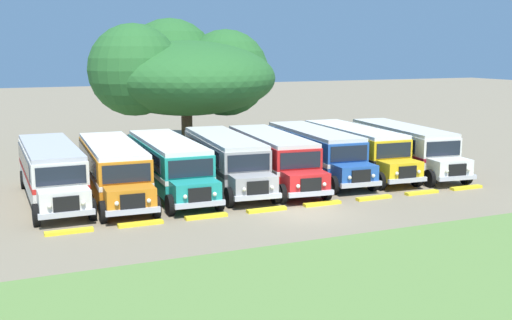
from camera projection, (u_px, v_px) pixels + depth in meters
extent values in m
plane|color=#84755B|center=(304.00, 213.00, 29.38)|extent=(220.00, 220.00, 0.00)
cube|color=olive|center=(430.00, 277.00, 21.09)|extent=(80.00, 10.55, 0.01)
cube|color=silver|center=(51.00, 169.00, 32.07)|extent=(2.59, 9.22, 2.10)
cube|color=red|center=(51.00, 172.00, 32.10)|extent=(2.62, 9.24, 0.24)
cube|color=black|center=(75.00, 157.00, 32.76)|extent=(0.12, 8.00, 0.80)
cube|color=black|center=(23.00, 160.00, 31.75)|extent=(0.12, 8.00, 0.80)
cube|color=#B2B2B7|center=(49.00, 147.00, 31.87)|extent=(2.51, 9.12, 0.22)
cube|color=silver|center=(64.00, 201.00, 27.40)|extent=(2.21, 1.42, 1.05)
cube|color=black|center=(66.00, 204.00, 26.73)|extent=(1.10, 0.11, 0.70)
cube|color=#B7B7BC|center=(67.00, 214.00, 26.77)|extent=(2.40, 0.22, 0.24)
cube|color=black|center=(61.00, 176.00, 27.82)|extent=(2.20, 0.08, 0.84)
cube|color=red|center=(42.00, 157.00, 36.25)|extent=(0.90, 0.07, 1.30)
sphere|color=#EAE5C6|center=(83.00, 203.00, 26.96)|extent=(0.20, 0.20, 0.20)
sphere|color=#EAE5C6|center=(49.00, 206.00, 26.40)|extent=(0.20, 0.20, 0.20)
cylinder|color=black|center=(92.00, 209.00, 28.06)|extent=(0.29, 1.00, 1.00)
cylinder|color=black|center=(36.00, 215.00, 27.10)|extent=(0.29, 1.00, 1.00)
cylinder|color=black|center=(68.00, 176.00, 35.44)|extent=(0.29, 1.00, 1.00)
cylinder|color=black|center=(23.00, 180.00, 34.48)|extent=(0.29, 1.00, 1.00)
cube|color=orange|center=(113.00, 167.00, 32.64)|extent=(2.90, 9.30, 2.10)
cube|color=white|center=(113.00, 170.00, 32.67)|extent=(2.93, 9.32, 0.24)
cube|color=black|center=(135.00, 155.00, 33.27)|extent=(0.39, 7.99, 0.80)
cube|color=black|center=(87.00, 158.00, 32.38)|extent=(0.39, 7.99, 0.80)
cube|color=silver|center=(112.00, 145.00, 32.44)|extent=(2.81, 9.20, 0.22)
cube|color=orange|center=(130.00, 199.00, 27.86)|extent=(2.26, 1.49, 1.05)
cube|color=black|center=(133.00, 202.00, 27.17)|extent=(1.10, 0.15, 0.70)
cube|color=#B7B7BC|center=(133.00, 212.00, 27.21)|extent=(2.41, 0.30, 0.24)
cube|color=black|center=(127.00, 174.00, 28.29)|extent=(2.20, 0.16, 0.84)
cube|color=white|center=(101.00, 155.00, 36.91)|extent=(0.90, 0.10, 1.30)
sphere|color=#EAE5C6|center=(149.00, 201.00, 27.37)|extent=(0.20, 0.20, 0.20)
sphere|color=#EAE5C6|center=(117.00, 203.00, 26.88)|extent=(0.20, 0.20, 0.20)
cylinder|color=black|center=(156.00, 207.00, 28.46)|extent=(0.32, 1.01, 1.00)
cylinder|color=black|center=(103.00, 212.00, 27.62)|extent=(0.32, 1.01, 1.00)
cylinder|color=black|center=(127.00, 174.00, 36.01)|extent=(0.32, 1.01, 1.00)
cylinder|color=black|center=(84.00, 177.00, 35.16)|extent=(0.32, 1.01, 1.00)
cube|color=teal|center=(168.00, 163.00, 33.84)|extent=(2.74, 9.26, 2.10)
cube|color=white|center=(168.00, 166.00, 33.87)|extent=(2.77, 9.28, 0.24)
cube|color=black|center=(189.00, 151.00, 34.50)|extent=(0.25, 8.00, 0.80)
cube|color=black|center=(143.00, 154.00, 33.56)|extent=(0.25, 8.00, 0.80)
cube|color=silver|center=(167.00, 142.00, 33.64)|extent=(2.66, 9.16, 0.22)
cube|color=teal|center=(195.00, 192.00, 29.09)|extent=(2.24, 1.46, 1.05)
cube|color=black|center=(200.00, 195.00, 28.41)|extent=(1.10, 0.13, 0.70)
cube|color=#B7B7BC|center=(200.00, 204.00, 28.45)|extent=(2.40, 0.26, 0.24)
cube|color=black|center=(191.00, 168.00, 29.52)|extent=(2.20, 0.12, 0.84)
cube|color=white|center=(150.00, 152.00, 38.08)|extent=(0.90, 0.08, 1.30)
sphere|color=#EAE5C6|center=(215.00, 194.00, 28.62)|extent=(0.20, 0.20, 0.20)
sphere|color=#EAE5C6|center=(185.00, 197.00, 28.11)|extent=(0.20, 0.20, 0.20)
cylinder|color=black|center=(219.00, 200.00, 29.72)|extent=(0.31, 1.01, 1.00)
cylinder|color=black|center=(170.00, 205.00, 28.84)|extent=(0.31, 1.01, 1.00)
cylinder|color=black|center=(176.00, 170.00, 37.21)|extent=(0.31, 1.01, 1.00)
cylinder|color=black|center=(136.00, 173.00, 36.33)|extent=(0.31, 1.01, 1.00)
cube|color=#9E9993|center=(224.00, 158.00, 35.39)|extent=(3.25, 9.37, 2.10)
cube|color=#282828|center=(224.00, 160.00, 35.42)|extent=(3.28, 9.40, 0.24)
cube|color=black|center=(243.00, 147.00, 35.98)|extent=(0.70, 7.98, 0.80)
cube|color=black|center=(201.00, 149.00, 35.18)|extent=(0.70, 7.98, 0.80)
cube|color=beige|center=(224.00, 137.00, 35.19)|extent=(3.16, 9.27, 0.22)
cube|color=#9E9993|center=(253.00, 186.00, 30.54)|extent=(2.31, 1.58, 1.05)
cube|color=black|center=(258.00, 188.00, 29.85)|extent=(1.10, 0.19, 0.70)
cube|color=#B7B7BC|center=(258.00, 197.00, 29.88)|extent=(2.41, 0.40, 0.24)
cube|color=black|center=(249.00, 163.00, 30.99)|extent=(2.20, 0.24, 0.84)
cube|color=#282828|center=(204.00, 148.00, 39.72)|extent=(0.90, 0.13, 1.30)
sphere|color=#EAE5C6|center=(272.00, 187.00, 30.02)|extent=(0.20, 0.20, 0.20)
sphere|color=#EAE5C6|center=(244.00, 189.00, 29.58)|extent=(0.20, 0.20, 0.20)
cylinder|color=black|center=(275.00, 194.00, 31.10)|extent=(0.36, 1.02, 1.00)
cylinder|color=black|center=(229.00, 197.00, 30.35)|extent=(0.36, 1.02, 1.00)
cylinder|color=black|center=(229.00, 165.00, 38.75)|extent=(0.36, 1.02, 1.00)
cylinder|color=black|center=(192.00, 168.00, 38.00)|extent=(0.36, 1.02, 1.00)
cube|color=red|center=(270.00, 155.00, 36.10)|extent=(3.33, 9.39, 2.10)
cube|color=white|center=(270.00, 158.00, 36.13)|extent=(3.36, 9.41, 0.24)
cube|color=black|center=(289.00, 145.00, 36.68)|extent=(0.77, 7.97, 0.80)
cube|color=black|center=(248.00, 147.00, 35.90)|extent=(0.77, 7.97, 0.80)
cube|color=beige|center=(270.00, 136.00, 35.89)|extent=(3.24, 9.28, 0.22)
cube|color=red|center=(305.00, 183.00, 31.23)|extent=(2.32, 1.59, 1.05)
cube|color=black|center=(311.00, 185.00, 30.53)|extent=(1.10, 0.20, 0.70)
cube|color=#B7B7BC|center=(311.00, 194.00, 30.57)|extent=(2.41, 0.42, 0.24)
cube|color=black|center=(300.00, 160.00, 31.68)|extent=(2.20, 0.26, 0.84)
cube|color=white|center=(247.00, 146.00, 40.44)|extent=(0.90, 0.14, 1.30)
sphere|color=#EAE5C6|center=(324.00, 184.00, 30.70)|extent=(0.20, 0.20, 0.20)
sphere|color=#EAE5C6|center=(298.00, 186.00, 30.27)|extent=(0.20, 0.20, 0.20)
cylinder|color=black|center=(326.00, 191.00, 31.78)|extent=(0.37, 1.02, 1.00)
cylinder|color=black|center=(282.00, 194.00, 31.05)|extent=(0.37, 1.02, 1.00)
cylinder|color=black|center=(272.00, 163.00, 39.46)|extent=(0.37, 1.02, 1.00)
cylinder|color=black|center=(236.00, 165.00, 38.72)|extent=(0.37, 1.02, 1.00)
cube|color=#23519E|center=(313.00, 150.00, 38.13)|extent=(3.13, 9.35, 2.10)
cube|color=silver|center=(313.00, 153.00, 38.16)|extent=(3.16, 9.37, 0.24)
cube|color=black|center=(330.00, 140.00, 38.74)|extent=(0.59, 7.98, 0.80)
cube|color=black|center=(292.00, 142.00, 37.91)|extent=(0.59, 7.98, 0.80)
cube|color=beige|center=(314.00, 131.00, 37.93)|extent=(3.04, 9.25, 0.22)
cube|color=#23519E|center=(354.00, 174.00, 33.30)|extent=(2.29, 1.55, 1.05)
cube|color=black|center=(361.00, 176.00, 32.61)|extent=(1.10, 0.18, 0.70)
cube|color=#B7B7BC|center=(361.00, 185.00, 32.65)|extent=(2.41, 0.37, 0.24)
cube|color=black|center=(349.00, 154.00, 33.75)|extent=(2.20, 0.21, 0.84)
cube|color=silver|center=(285.00, 141.00, 42.44)|extent=(0.90, 0.12, 1.30)
sphere|color=#EAE5C6|center=(373.00, 176.00, 32.79)|extent=(0.20, 0.20, 0.20)
sphere|color=#EAE5C6|center=(350.00, 178.00, 32.34)|extent=(0.20, 0.20, 0.20)
cylinder|color=black|center=(373.00, 182.00, 33.88)|extent=(0.35, 1.02, 1.00)
cylinder|color=black|center=(333.00, 185.00, 33.10)|extent=(0.35, 1.02, 1.00)
cylinder|color=black|center=(311.00, 158.00, 41.50)|extent=(0.35, 1.02, 1.00)
cylinder|color=black|center=(277.00, 160.00, 40.71)|extent=(0.35, 1.02, 1.00)
cube|color=yellow|center=(353.00, 147.00, 39.16)|extent=(2.97, 9.32, 2.10)
cube|color=black|center=(353.00, 150.00, 39.18)|extent=(3.00, 9.34, 0.24)
cube|color=black|center=(368.00, 138.00, 39.78)|extent=(0.45, 7.99, 0.80)
cube|color=black|center=(333.00, 140.00, 38.91)|extent=(0.45, 7.99, 0.80)
cube|color=silver|center=(353.00, 129.00, 38.95)|extent=(2.88, 9.21, 0.22)
cube|color=yellow|center=(400.00, 170.00, 34.36)|extent=(2.27, 1.51, 1.05)
cube|color=black|center=(407.00, 172.00, 33.67)|extent=(1.10, 0.16, 0.70)
cube|color=#B7B7BC|center=(408.00, 180.00, 33.71)|extent=(2.41, 0.32, 0.24)
cube|color=black|center=(394.00, 150.00, 34.80)|extent=(2.20, 0.17, 0.84)
cube|color=black|center=(320.00, 139.00, 43.44)|extent=(0.90, 0.11, 1.30)
sphere|color=#EAE5C6|center=(419.00, 172.00, 33.87)|extent=(0.20, 0.20, 0.20)
sphere|color=#EAE5C6|center=(397.00, 174.00, 33.38)|extent=(0.20, 0.20, 0.20)
cylinder|color=black|center=(417.00, 178.00, 34.95)|extent=(0.33, 1.01, 1.00)
cylinder|color=black|center=(380.00, 181.00, 34.13)|extent=(0.33, 1.01, 1.00)
cylinder|color=black|center=(346.00, 155.00, 42.52)|extent=(0.33, 1.01, 1.00)
cylinder|color=black|center=(315.00, 157.00, 41.69)|extent=(0.33, 1.01, 1.00)
cube|color=silver|center=(401.00, 145.00, 39.87)|extent=(3.43, 9.41, 2.10)
cube|color=maroon|center=(401.00, 148.00, 39.90)|extent=(3.46, 9.43, 0.24)
cube|color=black|center=(416.00, 136.00, 40.44)|extent=(0.86, 7.96, 0.80)
cube|color=black|center=(381.00, 138.00, 39.69)|extent=(0.86, 7.96, 0.80)
cube|color=beige|center=(402.00, 128.00, 39.67)|extent=(3.34, 9.30, 0.22)
cube|color=silver|center=(449.00, 168.00, 34.99)|extent=(2.33, 1.62, 1.05)
cube|color=black|center=(457.00, 170.00, 34.29)|extent=(1.10, 0.21, 0.70)
cube|color=#B7B7BC|center=(457.00, 178.00, 34.33)|extent=(2.41, 0.45, 0.24)
cube|color=black|center=(444.00, 149.00, 35.44)|extent=(2.19, 0.29, 0.84)
cube|color=maroon|center=(367.00, 138.00, 44.23)|extent=(0.90, 0.15, 1.30)
sphere|color=#EAE5C6|center=(469.00, 170.00, 34.45)|extent=(0.20, 0.20, 0.20)
sphere|color=#EAE5C6|center=(447.00, 171.00, 34.03)|extent=(0.20, 0.20, 0.20)
cylinder|color=black|center=(466.00, 176.00, 35.53)|extent=(0.38, 1.02, 1.00)
cylinder|color=black|center=(430.00, 178.00, 34.82)|extent=(0.38, 1.02, 1.00)
cylinder|color=black|center=(393.00, 153.00, 43.23)|extent=(0.38, 1.02, 1.00)
cylinder|color=black|center=(362.00, 155.00, 42.52)|extent=(0.38, 1.02, 1.00)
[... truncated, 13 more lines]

